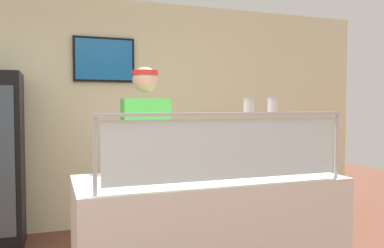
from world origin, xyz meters
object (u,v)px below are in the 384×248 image
worker_figure (146,158)px  parmesan_shaker (249,106)px  pizza_tray (170,174)px  pizza_server (170,171)px  pepper_flake_shaker (272,106)px  pizza_box_stack (275,145)px

worker_figure → parmesan_shaker: bearing=-67.5°
pizza_tray → pizza_server: 0.03m
pizza_tray → parmesan_shaker: size_ratio=5.10×
pizza_server → pepper_flake_shaker: bearing=-21.9°
pizza_server → worker_figure: 0.58m
parmesan_shaker → pepper_flake_shaker: pepper_flake_shaker is taller
worker_figure → pizza_box_stack: size_ratio=3.92×
worker_figure → pizza_box_stack: (1.89, 1.08, -0.06)m
pizza_server → pepper_flake_shaker: (0.55, -0.43, 0.45)m
pizza_tray → pizza_server: (-0.01, -0.02, 0.02)m
pizza_tray → parmesan_shaker: bearing=-50.0°
pizza_server → pizza_box_stack: (1.86, 1.66, -0.04)m
pizza_server → pizza_box_stack: size_ratio=0.62×
pizza_server → worker_figure: (-0.04, 0.58, 0.02)m
pizza_server → pizza_tray: bearing=86.5°
worker_figure → pepper_flake_shaker: bearing=-59.8°
parmesan_shaker → pepper_flake_shaker: 0.17m
parmesan_shaker → worker_figure: (-0.42, 1.01, -0.43)m
pizza_server → parmesan_shaker: size_ratio=3.26×
pizza_tray → pizza_box_stack: size_ratio=0.97×
parmesan_shaker → pepper_flake_shaker: size_ratio=0.95×
parmesan_shaker → pizza_tray: bearing=130.0°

